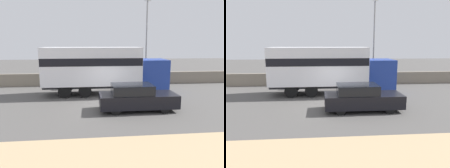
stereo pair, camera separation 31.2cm
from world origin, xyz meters
TOP-DOWN VIEW (x-y plane):
  - ground_plane at (0.00, 0.00)m, footprint 80.00×80.00m
  - dirt_shoulder_foreground at (0.00, -6.70)m, footprint 60.00×4.04m
  - stone_wall_backdrop at (0.00, 6.89)m, footprint 60.00×0.35m
  - street_lamp at (3.80, 6.32)m, footprint 0.56×0.28m
  - box_truck at (-0.44, 3.19)m, footprint 9.17×2.44m
  - car_hatchback at (1.33, -1.05)m, footprint 4.40×1.76m

SIDE VIEW (x-z plane):
  - ground_plane at x=0.00m, z-range 0.00..0.00m
  - dirt_shoulder_foreground at x=0.00m, z-range 0.00..0.04m
  - stone_wall_backdrop at x=0.00m, z-range 0.00..1.13m
  - car_hatchback at x=1.33m, z-range -0.01..1.50m
  - box_truck at x=-0.44m, z-range 0.27..3.78m
  - street_lamp at x=3.80m, z-range 0.56..8.18m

